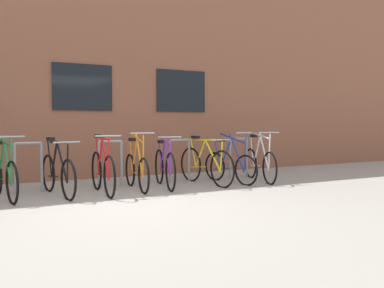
# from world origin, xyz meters

# --- Properties ---
(ground_plane) EXTENTS (42.00, 42.00, 0.00)m
(ground_plane) POSITION_xyz_m (0.00, 0.00, 0.00)
(ground_plane) COLOR #9E998E
(storefront_building) EXTENTS (28.00, 7.59, 6.34)m
(storefront_building) POSITION_xyz_m (0.00, 6.97, 3.17)
(storefront_building) COLOR brown
(storefront_building) RESTS_ON ground
(bike_rack) EXTENTS (6.50, 0.05, 0.92)m
(bike_rack) POSITION_xyz_m (0.27, 1.90, 0.54)
(bike_rack) COLOR gray
(bike_rack) RESTS_ON ground
(bicycle_red) EXTENTS (0.44, 1.72, 1.08)m
(bicycle_red) POSITION_xyz_m (-0.05, 1.25, 0.40)
(bicycle_red) COLOR black
(bicycle_red) RESTS_ON ground
(bicycle_blue) EXTENTS (0.49, 1.57, 1.10)m
(bicycle_blue) POSITION_xyz_m (2.68, 1.34, 0.37)
(bicycle_blue) COLOR black
(bicycle_blue) RESTS_ON ground
(bicycle_yellow) EXTENTS (0.44, 1.82, 1.01)m
(bicycle_yellow) POSITION_xyz_m (2.12, 1.39, 0.40)
(bicycle_yellow) COLOR black
(bicycle_yellow) RESTS_ON ground
(bicycle_orange) EXTENTS (0.44, 1.64, 1.11)m
(bicycle_orange) POSITION_xyz_m (0.63, 1.39, 0.38)
(bicycle_orange) COLOR black
(bicycle_orange) RESTS_ON ground
(bicycle_purple) EXTENTS (0.46, 1.73, 1.03)m
(bicycle_purple) POSITION_xyz_m (1.21, 1.41, 0.39)
(bicycle_purple) COLOR black
(bicycle_purple) RESTS_ON ground
(bicycle_green) EXTENTS (0.51, 1.71, 1.08)m
(bicycle_green) POSITION_xyz_m (-1.64, 1.44, 0.38)
(bicycle_green) COLOR black
(bicycle_green) RESTS_ON ground
(bicycle_black) EXTENTS (0.48, 1.76, 1.02)m
(bicycle_black) POSITION_xyz_m (-0.80, 1.39, 0.38)
(bicycle_black) COLOR black
(bicycle_black) RESTS_ON ground
(bicycle_white) EXTENTS (0.54, 1.72, 1.10)m
(bicycle_white) POSITION_xyz_m (3.41, 1.28, 0.39)
(bicycle_white) COLOR black
(bicycle_white) RESTS_ON ground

